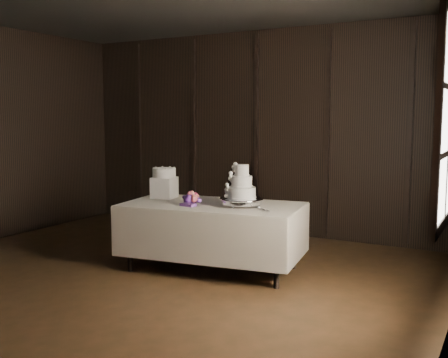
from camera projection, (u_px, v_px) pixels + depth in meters
The scene contains 8 objects.
room at pixel (93, 142), 4.81m from camera, with size 6.08×7.08×3.08m.
display_table at pixel (212, 234), 5.92m from camera, with size 2.12×1.32×0.76m.
cake_stand at pixel (242, 202), 5.71m from camera, with size 0.48×0.48×0.09m, color silver.
wedding_cake at pixel (239, 185), 5.69m from camera, with size 0.36×0.31×0.37m.
bouquet at pixel (190, 199), 5.84m from camera, with size 0.28×0.38×0.18m, color #B33D4C, non-canonical shape.
box_pedestal at pixel (164, 188), 6.31m from camera, with size 0.26×0.26×0.25m, color white.
small_cake at pixel (164, 173), 6.28m from camera, with size 0.28×0.28×0.11m, color white.
cake_knife at pixel (261, 209), 5.54m from camera, with size 0.37×0.02×0.01m, color silver.
Camera 1 is at (3.39, -3.62, 1.73)m, focal length 42.00 mm.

